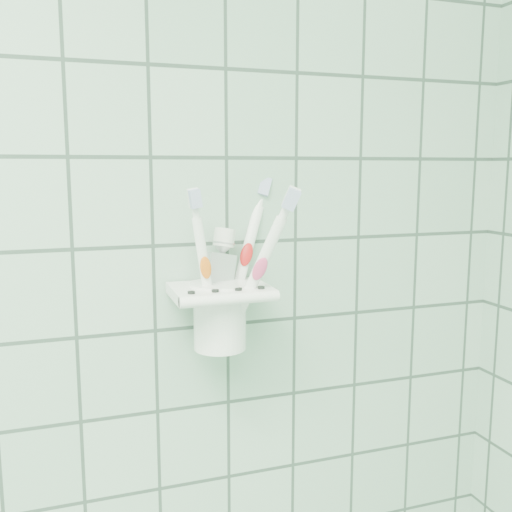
{
  "coord_description": "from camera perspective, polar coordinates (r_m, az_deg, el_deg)",
  "views": [
    {
      "loc": [
        0.48,
        0.48,
        1.46
      ],
      "look_at": [
        0.69,
        1.1,
        1.36
      ],
      "focal_mm": 40.0,
      "sensor_mm": 36.0,
      "label": 1
    }
  ],
  "objects": [
    {
      "name": "toothbrush_orange",
      "position": [
        0.7,
        -3.05,
        -0.1
      ],
      "size": [
        0.07,
        0.07,
        0.21
      ],
      "rotation": [
        0.24,
        0.38,
        -0.23
      ],
      "color": "white",
      "rests_on": "cup"
    },
    {
      "name": "toothbrush_pink",
      "position": [
        0.7,
        -4.11,
        -0.95
      ],
      "size": [
        0.04,
        0.02,
        0.2
      ],
      "rotation": [
        0.06,
        -0.16,
        0.09
      ],
      "color": "white",
      "rests_on": "cup"
    },
    {
      "name": "toothbrush_blue",
      "position": [
        0.71,
        -3.28,
        0.24
      ],
      "size": [
        0.08,
        0.06,
        0.22
      ],
      "rotation": [
        -0.31,
        0.28,
        -0.28
      ],
      "color": "white",
      "rests_on": "cup"
    },
    {
      "name": "toothpaste_tube",
      "position": [
        0.71,
        -4.62,
        -2.14
      ],
      "size": [
        0.06,
        0.04,
        0.15
      ],
      "rotation": [
        -0.09,
        0.21,
        0.24
      ],
      "color": "silver",
      "rests_on": "cup"
    },
    {
      "name": "holder_bracket",
      "position": [
        0.71,
        -3.65,
        -3.64
      ],
      "size": [
        0.12,
        0.1,
        0.04
      ],
      "color": "white",
      "rests_on": "wall_back"
    },
    {
      "name": "cup",
      "position": [
        0.72,
        -3.64,
        -5.67
      ],
      "size": [
        0.07,
        0.07,
        0.08
      ],
      "color": "white",
      "rests_on": "holder_bracket"
    }
  ]
}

